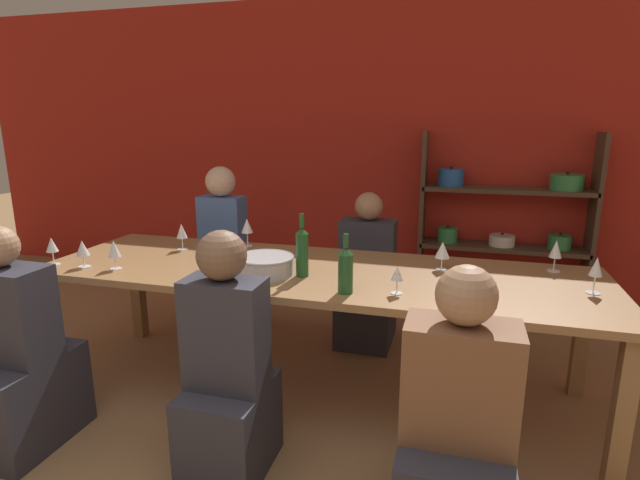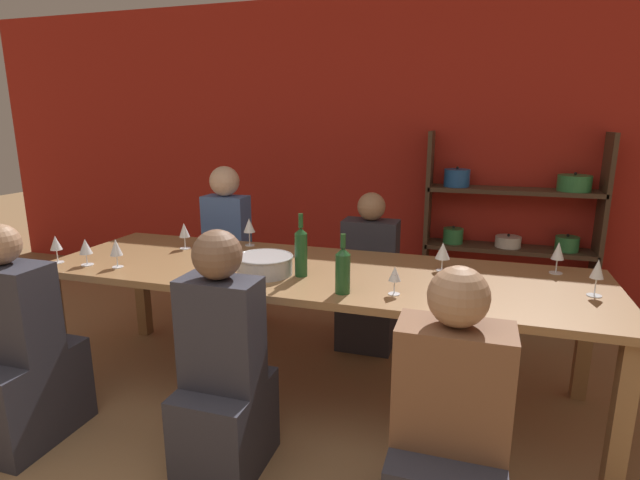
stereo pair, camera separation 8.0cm
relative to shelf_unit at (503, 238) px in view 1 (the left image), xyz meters
name	(u,v)px [view 1 (the left image)]	position (x,y,z in m)	size (l,w,h in m)	color
wall_back_red	(378,148)	(-1.16, 0.20, 0.74)	(8.80, 0.06, 2.70)	red
shelf_unit	(503,238)	(0.00, 0.00, 0.00)	(1.42, 0.30, 1.52)	#4C3828
dining_table	(315,281)	(-1.16, -1.87, 0.10)	(3.19, 0.99, 0.78)	olive
mixing_bowl	(265,265)	(-1.40, -2.04, 0.23)	(0.32, 0.32, 0.11)	#B7BABC
wine_bottle_green	(302,251)	(-1.19, -2.01, 0.31)	(0.07, 0.07, 0.35)	#1E4C23
wine_bottle_dark	(346,269)	(-0.90, -2.21, 0.29)	(0.08, 0.08, 0.30)	#1E4C23
wine_glass_white_a	(182,232)	(-2.13, -1.68, 0.29)	(0.07, 0.07, 0.17)	white
wine_glass_red_a	(442,251)	(-0.46, -1.68, 0.28)	(0.08, 0.08, 0.16)	white
wine_glass_red_b	(83,249)	(-2.47, -2.19, 0.28)	(0.07, 0.07, 0.16)	white
wine_glass_empty_a	(556,250)	(0.15, -1.54, 0.29)	(0.07, 0.07, 0.18)	white
wine_glass_white_b	(228,252)	(-1.62, -2.04, 0.28)	(0.07, 0.07, 0.17)	white
wine_glass_white_c	(225,244)	(-1.69, -1.93, 0.30)	(0.08, 0.08, 0.17)	white
wine_glass_red_c	(114,250)	(-2.27, -2.18, 0.28)	(0.07, 0.07, 0.17)	white
wine_glass_empty_b	(212,238)	(-1.85, -1.79, 0.29)	(0.08, 0.08, 0.16)	white
wine_glass_empty_c	(52,246)	(-2.67, -2.21, 0.29)	(0.07, 0.07, 0.17)	white
wine_glass_red_d	(397,274)	(-0.66, -2.15, 0.27)	(0.06, 0.06, 0.14)	white
wine_glass_red_e	(247,227)	(-1.76, -1.48, 0.30)	(0.08, 0.08, 0.19)	white
wine_glass_white_d	(596,268)	(0.28, -1.88, 0.30)	(0.07, 0.07, 0.19)	white
person_near_a	(456,440)	(-0.34, -2.72, -0.21)	(0.42, 0.53, 1.11)	#2D2D38
person_far_a	(367,289)	(-1.00, -1.07, -0.20)	(0.39, 0.49, 1.12)	#2D2D38
person_near_b	(16,368)	(-2.47, -2.73, -0.20)	(0.43, 0.53, 1.14)	#2D2D38
person_far_b	(224,266)	(-2.14, -1.08, -0.12)	(0.34, 0.43, 1.27)	#2D2D38
person_near_c	(228,384)	(-1.35, -2.63, -0.17)	(0.36, 0.45, 1.16)	#2D2D38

